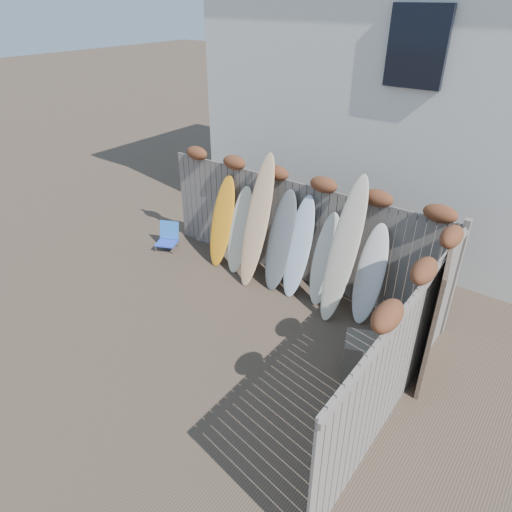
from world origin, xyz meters
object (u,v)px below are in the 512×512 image
Objects in this scene: beach_chair at (168,237)px; lattice_panel at (435,316)px; wooden_crate at (364,359)px; surfboard_0 at (222,222)px.

lattice_panel reaches higher than beach_chair.
beach_chair is 0.30× the size of lattice_panel.
wooden_crate is 0.34× the size of lattice_panel.
lattice_panel reaches higher than surfboard_0.
lattice_panel is 1.05× the size of surfboard_0.
beach_chair is 1.54m from surfboard_0.
wooden_crate is at bearing -20.72° from surfboard_0.
surfboard_0 is (-4.54, 0.67, -0.08)m from lattice_panel.
beach_chair is at bearing 164.57° from lattice_panel.
surfboard_0 is at bearing 160.49° from wooden_crate.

